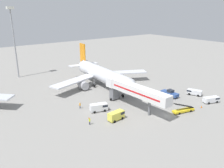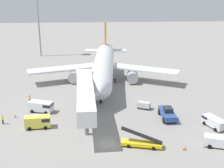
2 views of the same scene
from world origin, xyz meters
name	(u,v)px [view 2 (image 2 of 2)]	position (x,y,z in m)	size (l,w,h in m)	color
ground_plane	(108,144)	(0.00, 0.00, 0.00)	(300.00, 300.00, 0.00)	gray
airplane_at_gate	(103,66)	(0.25, 31.00, 4.53)	(39.42, 40.16, 13.91)	silver
jet_bridge	(85,93)	(-3.83, 9.91, 5.37)	(4.18, 22.77, 7.11)	silver
pushback_tug	(167,113)	(11.84, 9.08, 1.12)	(2.66, 5.94, 2.42)	#2D4C8E
belt_loader_truck	(142,142)	(5.28, -1.05, 0.76)	(6.77, 3.12, 3.16)	yellow
service_van_rear_left	(42,106)	(-12.84, 13.72, 1.25)	(5.15, 3.29, 2.19)	white
service_van_outer_left	(214,121)	(19.43, 5.11, 1.05)	(3.47, 5.01, 1.81)	silver
service_van_near_center	(221,141)	(17.89, -1.98, 1.05)	(5.23, 3.37, 1.81)	white
service_van_rear_right	(38,121)	(-12.31, 6.61, 1.30)	(4.62, 2.37, 2.29)	#E5DB4C
baggage_cart_mid_center	(144,105)	(8.08, 14.02, 0.82)	(2.92, 2.35, 1.47)	#38383D
ground_crew_worker_foreground	(3,119)	(-19.19, 8.58, 0.99)	(0.44, 0.44, 1.88)	#1E2333
ground_crew_worker_midground	(30,99)	(-16.16, 18.62, 0.99)	(0.49, 0.49, 1.88)	#1E2333
safety_cone_alpha	(185,148)	(11.99, -2.42, 0.36)	(0.47, 0.47, 0.72)	black
safety_cone_bravo	(15,116)	(-17.64, 11.40, 0.28)	(0.38, 0.38, 0.58)	black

